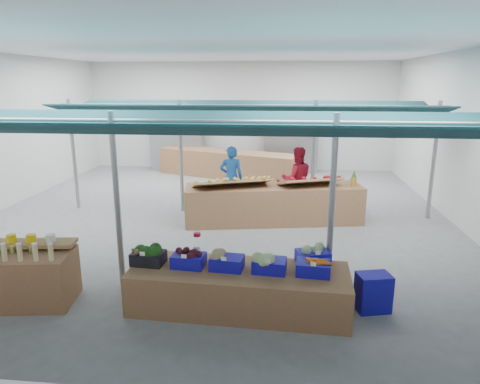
{
  "coord_description": "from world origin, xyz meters",
  "views": [
    {
      "loc": [
        1.72,
        -10.56,
        3.45
      ],
      "look_at": [
        0.8,
        -1.6,
        1.11
      ],
      "focal_mm": 32.0,
      "sensor_mm": 36.0,
      "label": 1
    }
  ],
  "objects_px": {
    "bottle_shelf": "(13,275)",
    "veg_counter": "(239,289)",
    "fruit_counter": "(273,204)",
    "vendor_left": "(231,178)",
    "vendor_right": "(297,179)",
    "crate_stack": "(373,292)"
  },
  "relations": [
    {
      "from": "bottle_shelf",
      "to": "veg_counter",
      "type": "height_order",
      "value": "bottle_shelf"
    },
    {
      "from": "fruit_counter",
      "to": "vendor_left",
      "type": "bearing_deg",
      "value": 127.39
    },
    {
      "from": "fruit_counter",
      "to": "vendor_right",
      "type": "xyz_separation_m",
      "value": [
        0.6,
        1.1,
        0.41
      ]
    },
    {
      "from": "fruit_counter",
      "to": "vendor_right",
      "type": "relative_size",
      "value": 2.5
    },
    {
      "from": "fruit_counter",
      "to": "crate_stack",
      "type": "relative_size",
      "value": 7.33
    },
    {
      "from": "veg_counter",
      "to": "vendor_left",
      "type": "xyz_separation_m",
      "value": [
        -0.78,
        5.42,
        0.55
      ]
    },
    {
      "from": "fruit_counter",
      "to": "veg_counter",
      "type": "bearing_deg",
      "value": -105.62
    },
    {
      "from": "veg_counter",
      "to": "vendor_right",
      "type": "height_order",
      "value": "vendor_right"
    },
    {
      "from": "bottle_shelf",
      "to": "veg_counter",
      "type": "bearing_deg",
      "value": -4.93
    },
    {
      "from": "fruit_counter",
      "to": "vendor_left",
      "type": "height_order",
      "value": "vendor_left"
    },
    {
      "from": "bottle_shelf",
      "to": "vendor_left",
      "type": "relative_size",
      "value": 1.13
    },
    {
      "from": "crate_stack",
      "to": "vendor_left",
      "type": "bearing_deg",
      "value": 118.39
    },
    {
      "from": "vendor_left",
      "to": "veg_counter",
      "type": "bearing_deg",
      "value": 88.12
    },
    {
      "from": "crate_stack",
      "to": "vendor_right",
      "type": "distance_m",
      "value": 5.4
    },
    {
      "from": "bottle_shelf",
      "to": "fruit_counter",
      "type": "distance_m",
      "value": 6.02
    },
    {
      "from": "veg_counter",
      "to": "vendor_right",
      "type": "xyz_separation_m",
      "value": [
        1.02,
        5.42,
        0.55
      ]
    },
    {
      "from": "veg_counter",
      "to": "vendor_left",
      "type": "height_order",
      "value": "vendor_left"
    },
    {
      "from": "vendor_left",
      "to": "vendor_right",
      "type": "relative_size",
      "value": 1.0
    },
    {
      "from": "vendor_right",
      "to": "fruit_counter",
      "type": "bearing_deg",
      "value": 51.29
    },
    {
      "from": "bottle_shelf",
      "to": "vendor_right",
      "type": "relative_size",
      "value": 1.13
    },
    {
      "from": "bottle_shelf",
      "to": "crate_stack",
      "type": "height_order",
      "value": "bottle_shelf"
    },
    {
      "from": "fruit_counter",
      "to": "vendor_right",
      "type": "bearing_deg",
      "value": 51.29
    }
  ]
}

